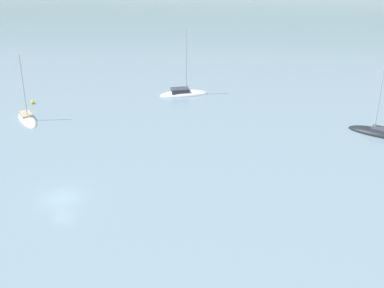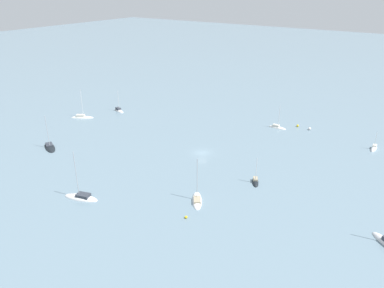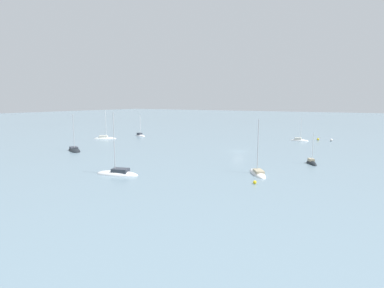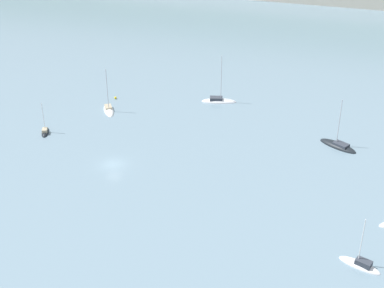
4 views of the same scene
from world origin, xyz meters
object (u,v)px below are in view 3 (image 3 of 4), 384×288
(sailboat_8, at_px, (299,140))
(sailboat_2, at_px, (118,174))
(sailboat_5, at_px, (311,163))
(sailboat_6, at_px, (74,150))
(sailboat_7, at_px, (105,138))
(sailboat_4, at_px, (258,174))
(sailboat_3, at_px, (140,136))
(mooring_buoy_1, at_px, (255,182))
(mooring_buoy_2, at_px, (331,140))
(mooring_buoy_0, at_px, (318,139))

(sailboat_8, bearing_deg, sailboat_2, -107.41)
(sailboat_5, bearing_deg, sailboat_6, -103.59)
(sailboat_7, bearing_deg, sailboat_4, -51.96)
(sailboat_3, height_order, sailboat_6, sailboat_6)
(sailboat_3, height_order, sailboat_5, sailboat_3)
(sailboat_8, bearing_deg, sailboat_6, -133.96)
(sailboat_2, height_order, sailboat_3, sailboat_2)
(sailboat_3, xyz_separation_m, sailboat_4, (-56.73, 34.46, -0.05))
(sailboat_7, relative_size, sailboat_8, 1.32)
(sailboat_3, relative_size, sailboat_4, 0.78)
(sailboat_3, relative_size, sailboat_6, 0.79)
(sailboat_8, bearing_deg, mooring_buoy_1, -86.66)
(sailboat_4, distance_m, mooring_buoy_2, 55.06)
(sailboat_3, bearing_deg, mooring_buoy_2, 35.71)
(mooring_buoy_2, bearing_deg, sailboat_4, 83.19)
(sailboat_3, distance_m, sailboat_5, 66.69)
(sailboat_3, xyz_separation_m, sailboat_6, (-6.86, 34.53, -0.06))
(sailboat_7, bearing_deg, sailboat_8, -6.67)
(sailboat_7, bearing_deg, sailboat_5, -38.76)
(sailboat_8, height_order, mooring_buoy_1, sailboat_8)
(sailboat_8, relative_size, mooring_buoy_0, 10.67)
(sailboat_4, xyz_separation_m, sailboat_8, (2.65, -50.64, 0.03))
(sailboat_4, xyz_separation_m, mooring_buoy_2, (-6.53, -54.67, 0.34))
(sailboat_6, relative_size, mooring_buoy_1, 18.36)
(sailboat_5, height_order, sailboat_6, sailboat_6)
(sailboat_4, relative_size, sailboat_6, 1.01)
(mooring_buoy_1, bearing_deg, sailboat_8, -85.66)
(mooring_buoy_2, bearing_deg, sailboat_8, 23.73)
(sailboat_6, relative_size, sailboat_8, 1.30)
(sailboat_5, relative_size, sailboat_7, 0.68)
(mooring_buoy_1, bearing_deg, sailboat_3, -35.06)
(sailboat_6, distance_m, mooring_buoy_0, 76.16)
(sailboat_6, bearing_deg, sailboat_8, 74.51)
(mooring_buoy_0, bearing_deg, mooring_buoy_2, 171.30)
(sailboat_5, xyz_separation_m, mooring_buoy_1, (5.17, 20.89, 0.17))
(sailboat_2, relative_size, sailboat_6, 1.14)
(mooring_buoy_0, bearing_deg, sailboat_7, 27.25)
(sailboat_3, height_order, sailboat_4, sailboat_4)
(mooring_buoy_0, relative_size, mooring_buoy_2, 0.85)
(sailboat_3, bearing_deg, mooring_buoy_0, 37.40)
(mooring_buoy_2, bearing_deg, mooring_buoy_1, 85.48)
(mooring_buoy_0, bearing_deg, sailboat_5, 96.19)
(sailboat_4, bearing_deg, mooring_buoy_2, -41.54)
(sailboat_7, relative_size, mooring_buoy_1, 18.53)
(sailboat_6, bearing_deg, sailboat_5, 41.74)
(sailboat_8, bearing_deg, mooring_buoy_2, 22.73)
(sailboat_3, bearing_deg, sailboat_5, 0.45)
(sailboat_3, height_order, mooring_buoy_0, sailboat_3)
(sailboat_7, bearing_deg, mooring_buoy_1, -56.55)
(sailboat_7, xyz_separation_m, mooring_buoy_2, (-68.55, -32.56, 0.29))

